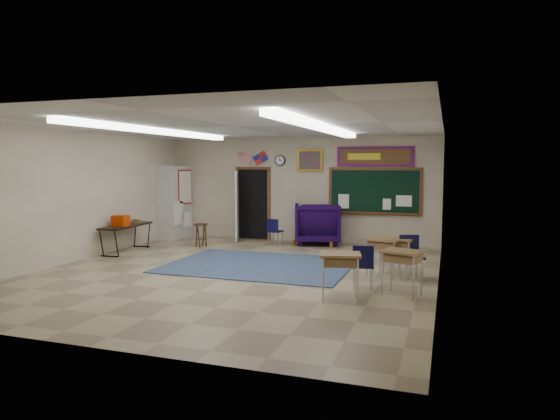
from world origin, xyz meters
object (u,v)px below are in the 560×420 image
(wingback_armchair, at_px, (317,224))
(folding_table, at_px, (126,237))
(student_desk_front_left, at_px, (383,255))
(student_desk_front_right, at_px, (396,255))
(wooden_stool, at_px, (201,235))

(wingback_armchair, distance_m, folding_table, 5.15)
(student_desk_front_left, bearing_deg, wingback_armchair, 133.49)
(wingback_armchair, relative_size, student_desk_front_right, 1.62)
(wingback_armchair, distance_m, student_desk_front_right, 4.31)
(folding_table, distance_m, wooden_stool, 1.95)
(student_desk_front_right, relative_size, folding_table, 0.46)
(wingback_armchair, bearing_deg, student_desk_front_left, 105.82)
(student_desk_front_right, bearing_deg, student_desk_front_left, -153.50)
(student_desk_front_left, xyz_separation_m, wooden_stool, (-5.13, 2.07, -0.10))
(student_desk_front_left, height_order, wooden_stool, student_desk_front_left)
(wooden_stool, bearing_deg, student_desk_front_left, -22.02)
(folding_table, relative_size, wooden_stool, 2.70)
(wingback_armchair, xyz_separation_m, folding_table, (-4.31, -2.81, -0.20))
(student_desk_front_left, bearing_deg, wooden_stool, 169.02)
(student_desk_front_right, distance_m, folding_table, 6.86)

